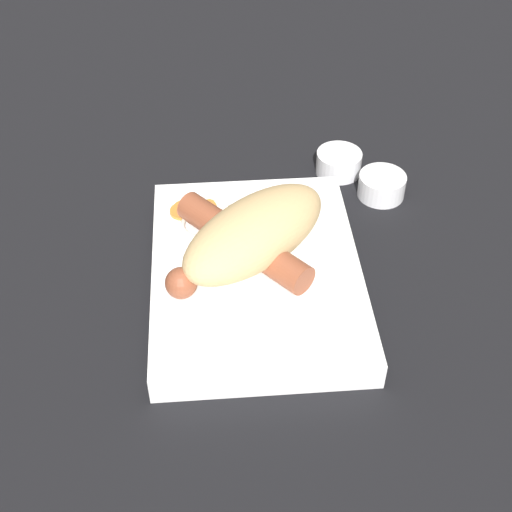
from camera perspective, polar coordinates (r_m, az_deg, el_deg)
ground_plane at (r=0.67m, az=0.00°, el=-2.36°), size 3.00×3.00×0.00m
food_tray at (r=0.66m, az=0.00°, el=-1.51°), size 0.25×0.19×0.03m
bread_roll at (r=0.64m, az=-0.39°, el=1.88°), size 0.16×0.17×0.05m
sausage at (r=0.65m, az=-1.05°, el=1.21°), size 0.13×0.14×0.03m
pickled_veggies at (r=0.70m, az=-4.32°, el=3.21°), size 0.07×0.07×0.01m
condiment_cup_near at (r=0.77m, az=10.01°, el=5.49°), size 0.05×0.05×0.03m
condiment_cup_far at (r=0.80m, az=6.63°, el=7.34°), size 0.05×0.05×0.03m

